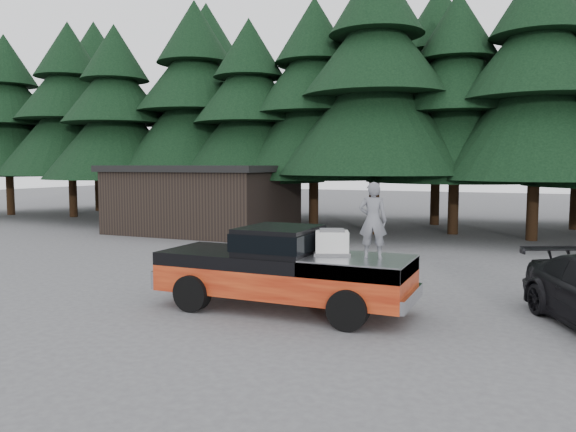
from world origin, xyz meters
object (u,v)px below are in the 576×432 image
at_px(air_compressor, 332,243).
at_px(man_on_bed, 373,220).
at_px(utility_building, 204,198).
at_px(pickup_truck, 284,281).

xyz_separation_m(air_compressor, man_on_bed, (0.98, -0.18, 0.57)).
bearing_deg(utility_building, pickup_truck, -51.28).
bearing_deg(air_compressor, pickup_truck, 169.44).
xyz_separation_m(pickup_truck, utility_building, (-9.81, 12.24, 1.00)).
bearing_deg(man_on_bed, air_compressor, -20.47).
relative_size(air_compressor, man_on_bed, 0.44).
height_order(pickup_truck, man_on_bed, man_on_bed).
xyz_separation_m(pickup_truck, air_compressor, (1.10, 0.20, 0.92)).
bearing_deg(pickup_truck, air_compressor, 10.60).
bearing_deg(man_on_bed, pickup_truck, -9.47).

